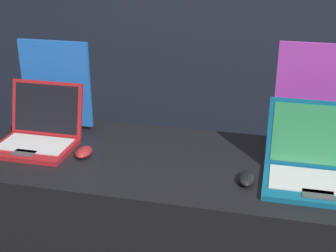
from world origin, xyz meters
TOP-DOWN VIEW (x-y plane):
  - wall_back at (0.00, 1.56)m, footprint 8.00×0.05m
  - laptop_front at (-0.60, 0.35)m, footprint 0.34×0.32m
  - mouse_front at (-0.36, 0.29)m, footprint 0.07×0.11m
  - promo_stand_front at (-0.60, 0.56)m, footprint 0.34×0.07m
  - laptop_back at (0.59, 0.29)m, footprint 0.39×0.31m
  - mouse_back at (0.33, 0.22)m, footprint 0.06×0.12m
  - promo_stand_back at (0.59, 0.57)m, footprint 0.36×0.07m

SIDE VIEW (x-z plane):
  - mouse_back at x=0.33m, z-range 0.96..0.99m
  - mouse_front at x=-0.36m, z-range 0.96..0.99m
  - laptop_front at x=-0.60m, z-range 0.89..1.15m
  - laptop_back at x=0.59m, z-range 0.88..1.17m
  - promo_stand_front at x=-0.60m, z-range 0.95..1.38m
  - promo_stand_back at x=0.59m, z-range 0.95..1.42m
  - wall_back at x=0.00m, z-range 0.00..2.80m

